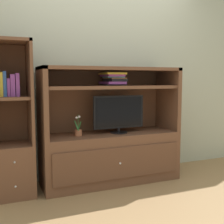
# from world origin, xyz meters

# --- Properties ---
(ground_plane) EXTENTS (8.00, 8.00, 0.00)m
(ground_plane) POSITION_xyz_m (0.00, 0.00, 0.00)
(ground_plane) COLOR #99754C
(painted_rear_wall) EXTENTS (6.00, 0.10, 2.80)m
(painted_rear_wall) POSITION_xyz_m (0.00, 0.75, 1.40)
(painted_rear_wall) COLOR #ADB29E
(painted_rear_wall) RESTS_ON ground_plane
(media_console) EXTENTS (1.60, 0.55, 1.33)m
(media_console) POSITION_xyz_m (0.00, 0.41, 0.44)
(media_console) COLOR brown
(media_console) RESTS_ON ground_plane
(tv_monitor) EXTENTS (0.62, 0.20, 0.44)m
(tv_monitor) POSITION_xyz_m (0.09, 0.36, 0.81)
(tv_monitor) COLOR black
(tv_monitor) RESTS_ON media_console
(potted_plant) EXTENTS (0.08, 0.09, 0.24)m
(potted_plant) POSITION_xyz_m (-0.40, 0.37, 0.63)
(potted_plant) COLOR #B26642
(potted_plant) RESTS_ON media_console
(magazine_stack) EXTENTS (0.26, 0.34, 0.15)m
(magazine_stack) POSITION_xyz_m (0.03, 0.40, 1.20)
(magazine_stack) COLOR black
(magazine_stack) RESTS_ON media_console
(bookshelf_tall) EXTENTS (0.41, 0.45, 1.59)m
(bookshelf_tall) POSITION_xyz_m (-1.08, 0.41, 0.54)
(bookshelf_tall) COLOR brown
(bookshelf_tall) RESTS_ON ground_plane
(upright_book_row) EXTENTS (0.23, 0.16, 0.25)m
(upright_book_row) POSITION_xyz_m (-1.11, 0.40, 1.14)
(upright_book_row) COLOR #2D519E
(upright_book_row) RESTS_ON bookshelf_tall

